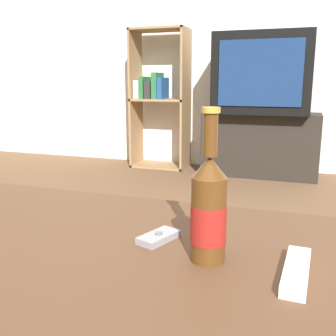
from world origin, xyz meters
The scene contains 8 objects.
back_wall centered at (0.00, 3.02, 1.30)m, with size 8.00×0.05×2.60m.
coffee_table centered at (0.00, 0.00, 0.40)m, with size 1.23×0.69×0.47m.
tv_stand centered at (0.08, 2.76, 0.27)m, with size 0.96×0.37×0.54m.
television centered at (0.08, 2.76, 0.86)m, with size 0.77×0.59×0.64m.
bookshelf centered at (-0.87, 2.81, 0.66)m, with size 0.51×0.30×1.26m.
beer_bottle centered at (0.27, 0.01, 0.57)m, with size 0.07×0.07×0.28m.
cell_phone centered at (0.15, 0.07, 0.48)m, with size 0.08×0.10×0.02m.
remote_control centered at (0.43, 0.00, 0.48)m, with size 0.05×0.17×0.02m.
Camera 1 is at (0.42, -0.65, 0.79)m, focal length 42.00 mm.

